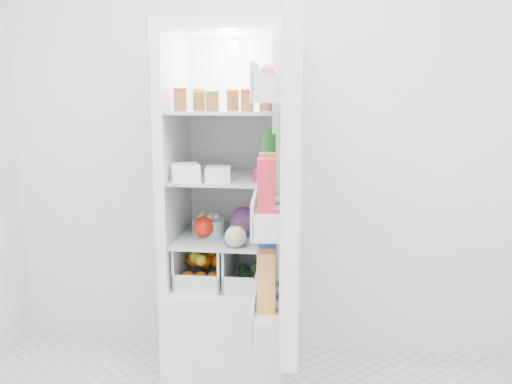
# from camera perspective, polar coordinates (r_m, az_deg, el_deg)

# --- Properties ---
(room_walls) EXTENTS (3.02, 3.02, 2.61)m
(room_walls) POSITION_cam_1_polar(r_m,az_deg,el_deg) (1.63, -3.21, 13.40)
(room_walls) COLOR silver
(room_walls) RESTS_ON ground
(refrigerator) EXTENTS (0.60, 0.60, 1.80)m
(refrigerator) POSITION_cam_1_polar(r_m,az_deg,el_deg) (3.02, -2.58, -5.51)
(refrigerator) COLOR white
(refrigerator) RESTS_ON ground
(shelf_low) EXTENTS (0.49, 0.53, 0.01)m
(shelf_low) POSITION_cam_1_polar(r_m,az_deg,el_deg) (2.94, -2.80, -4.45)
(shelf_low) COLOR #AFC2CD
(shelf_low) RESTS_ON refrigerator
(shelf_mid) EXTENTS (0.49, 0.53, 0.02)m
(shelf_mid) POSITION_cam_1_polar(r_m,az_deg,el_deg) (2.87, -2.85, 1.52)
(shelf_mid) COLOR #AFC2CD
(shelf_mid) RESTS_ON refrigerator
(shelf_top) EXTENTS (0.49, 0.53, 0.02)m
(shelf_top) POSITION_cam_1_polar(r_m,az_deg,el_deg) (2.84, -2.92, 8.11)
(shelf_top) COLOR #AFC2CD
(shelf_top) RESTS_ON refrigerator
(crisper_left) EXTENTS (0.23, 0.46, 0.22)m
(crisper_left) POSITION_cam_1_polar(r_m,az_deg,el_deg) (3.00, -5.10, -6.76)
(crisper_left) COLOR silver
(crisper_left) RESTS_ON refrigerator
(crisper_right) EXTENTS (0.23, 0.46, 0.22)m
(crisper_right) POSITION_cam_1_polar(r_m,az_deg,el_deg) (2.96, -0.42, -6.96)
(crisper_right) COLOR silver
(crisper_right) RESTS_ON refrigerator
(condiment_jars) EXTENTS (0.46, 0.16, 0.08)m
(condiment_jars) POSITION_cam_1_polar(r_m,az_deg,el_deg) (2.72, -3.34, 9.04)
(condiment_jars) COLOR #B21919
(condiment_jars) RESTS_ON shelf_top
(squeeze_bottle) EXTENTS (0.07, 0.07, 0.19)m
(squeeze_bottle) POSITION_cam_1_polar(r_m,az_deg,el_deg) (2.77, 1.38, 10.14)
(squeeze_bottle) COLOR silver
(squeeze_bottle) RESTS_ON shelf_top
(tub_white) EXTENTS (0.17, 0.17, 0.08)m
(tub_white) POSITION_cam_1_polar(r_m,az_deg,el_deg) (2.71, -7.11, 1.93)
(tub_white) COLOR white
(tub_white) RESTS_ON shelf_mid
(tub_cream) EXTENTS (0.13, 0.13, 0.07)m
(tub_cream) POSITION_cam_1_polar(r_m,az_deg,el_deg) (2.70, -3.80, 1.81)
(tub_cream) COLOR white
(tub_cream) RESTS_ON shelf_mid
(tin_red) EXTENTS (0.11, 0.11, 0.06)m
(tin_red) POSITION_cam_1_polar(r_m,az_deg,el_deg) (2.68, 0.66, 1.68)
(tin_red) COLOR red
(tin_red) RESTS_ON shelf_mid
(foil_tray) EXTENTS (0.18, 0.15, 0.04)m
(foil_tray) POSITION_cam_1_polar(r_m,az_deg,el_deg) (3.05, -4.28, 2.54)
(foil_tray) COLOR silver
(foil_tray) RESTS_ON shelf_mid
(red_cabbage) EXTENTS (0.15, 0.15, 0.15)m
(red_cabbage) POSITION_cam_1_polar(r_m,az_deg,el_deg) (2.91, -1.21, -2.93)
(red_cabbage) COLOR #551D54
(red_cabbage) RESTS_ON shelf_low
(bell_pepper) EXTENTS (0.11, 0.11, 0.11)m
(bell_pepper) POSITION_cam_1_polar(r_m,az_deg,el_deg) (2.89, -5.28, -3.51)
(bell_pepper) COLOR red
(bell_pepper) RESTS_ON shelf_low
(mushroom_bowl) EXTENTS (0.22, 0.22, 0.08)m
(mushroom_bowl) POSITION_cam_1_polar(r_m,az_deg,el_deg) (2.95, -4.78, -3.48)
(mushroom_bowl) COLOR #9AC6E5
(mushroom_bowl) RESTS_ON shelf_low
(salad_bag) EXTENTS (0.10, 0.10, 0.10)m
(salad_bag) POSITION_cam_1_polar(r_m,az_deg,el_deg) (2.71, -2.06, -4.47)
(salad_bag) COLOR #B0C493
(salad_bag) RESTS_ON shelf_low
(citrus_pile) EXTENTS (0.20, 0.31, 0.16)m
(citrus_pile) POSITION_cam_1_polar(r_m,az_deg,el_deg) (2.97, -5.31, -7.36)
(citrus_pile) COLOR orange
(citrus_pile) RESTS_ON refrigerator
(veg_pile) EXTENTS (0.16, 0.30, 0.10)m
(veg_pile) POSITION_cam_1_polar(r_m,az_deg,el_deg) (2.97, -0.32, -7.84)
(veg_pile) COLOR #20531B
(veg_pile) RESTS_ON refrigerator
(fridge_door) EXTENTS (0.21, 0.60, 1.30)m
(fridge_door) POSITION_cam_1_polar(r_m,az_deg,el_deg) (2.26, 2.73, 0.07)
(fridge_door) COLOR white
(fridge_door) RESTS_ON refrigerator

